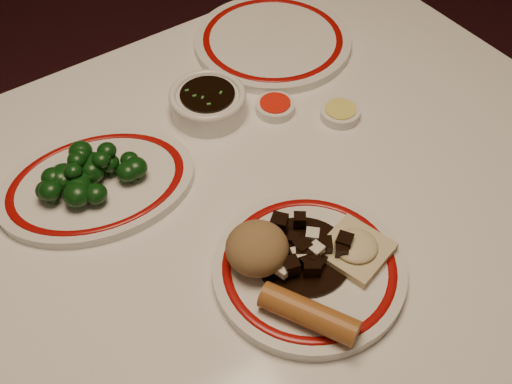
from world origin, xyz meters
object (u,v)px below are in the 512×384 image
object	(u,v)px
spring_roll	(309,314)
stirfry_heap	(305,252)
broccoli_pile	(85,174)
soy_bowl	(208,104)
rice_mound	(257,248)
dining_table	(239,257)
fried_wonton	(356,248)
main_plate	(309,269)
broccoli_plate	(97,184)

from	to	relation	value
spring_roll	stirfry_heap	world-z (taller)	same
broccoli_pile	soy_bowl	size ratio (longest dim) A/B	1.27
spring_roll	soy_bowl	world-z (taller)	spring_roll
rice_mound	stirfry_heap	distance (m)	0.06
rice_mound	dining_table	bearing A→B (deg)	72.63
fried_wonton	rice_mound	bearing A→B (deg)	151.09
dining_table	main_plate	distance (m)	0.17
dining_table	main_plate	bearing A→B (deg)	-79.20
soy_bowl	fried_wonton	bearing A→B (deg)	-89.67
broccoli_pile	soy_bowl	world-z (taller)	broccoli_pile
main_plate	soy_bowl	size ratio (longest dim) A/B	2.73
spring_roll	broccoli_pile	size ratio (longest dim) A/B	0.79
stirfry_heap	broccoli_plate	xyz separation A→B (m)	(-0.16, 0.28, -0.02)
broccoli_plate	broccoli_pile	bearing A→B (deg)	176.12
spring_roll	broccoli_plate	distance (m)	0.37
fried_wonton	stirfry_heap	xyz separation A→B (m)	(-0.06, 0.03, 0.00)
spring_roll	main_plate	bearing A→B (deg)	22.61
dining_table	spring_roll	bearing A→B (deg)	-97.72
broccoli_pile	fried_wonton	bearing A→B (deg)	-53.10
main_plate	fried_wonton	distance (m)	0.07
stirfry_heap	broccoli_pile	xyz separation A→B (m)	(-0.18, 0.28, 0.01)
main_plate	dining_table	bearing A→B (deg)	100.80
fried_wonton	broccoli_pile	xyz separation A→B (m)	(-0.23, 0.31, 0.01)
spring_roll	fried_wonton	bearing A→B (deg)	-6.63
stirfry_heap	broccoli_pile	world-z (taller)	broccoli_pile
rice_mound	broccoli_pile	xyz separation A→B (m)	(-0.12, 0.25, -0.01)
main_plate	broccoli_pile	distance (m)	0.34
main_plate	broccoli_pile	world-z (taller)	broccoli_pile
main_plate	spring_roll	world-z (taller)	spring_roll
fried_wonton	soy_bowl	world-z (taller)	same
broccoli_pile	soy_bowl	distance (m)	0.24
spring_roll	broccoli_pile	world-z (taller)	broccoli_pile
spring_roll	stirfry_heap	size ratio (longest dim) A/B	0.95
soy_bowl	spring_roll	bearing A→B (deg)	-105.32
fried_wonton	stirfry_heap	bearing A→B (deg)	150.87
stirfry_heap	soy_bowl	xyz separation A→B (m)	(0.06, 0.32, -0.01)
rice_mound	broccoli_pile	size ratio (longest dim) A/B	0.53
broccoli_pile	stirfry_heap	bearing A→B (deg)	-57.77
dining_table	soy_bowl	distance (m)	0.25
stirfry_heap	broccoli_plate	bearing A→B (deg)	120.37
rice_mound	soy_bowl	world-z (taller)	rice_mound
main_plate	fried_wonton	xyz separation A→B (m)	(0.06, -0.02, 0.02)
rice_mound	soy_bowl	size ratio (longest dim) A/B	0.67
fried_wonton	soy_bowl	size ratio (longest dim) A/B	0.82
spring_roll	soy_bowl	size ratio (longest dim) A/B	1.01
rice_mound	broccoli_plate	size ratio (longest dim) A/B	0.25
main_plate	spring_roll	xyz separation A→B (m)	(-0.05, -0.06, 0.02)
broccoli_plate	broccoli_pile	size ratio (longest dim) A/B	2.11
stirfry_heap	broccoli_plate	world-z (taller)	stirfry_heap
main_plate	broccoli_pile	xyz separation A→B (m)	(-0.17, 0.29, 0.03)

